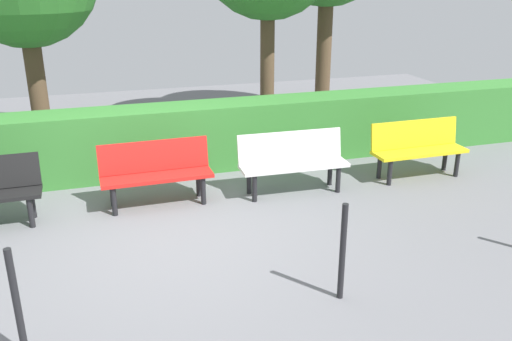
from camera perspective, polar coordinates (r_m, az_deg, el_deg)
The scene contains 7 objects.
ground_plane at distance 6.63m, azimuth -9.26°, elevation -6.85°, with size 17.42×17.42×0.00m, color slate.
bench_yellow at distance 8.62m, azimuth 16.72°, elevation 2.48°, with size 1.48×0.46×0.86m.
bench_white at distance 7.69m, azimuth 3.88°, elevation 1.17°, with size 1.56×0.50×0.86m.
bench_red at distance 7.38m, azimuth -10.54°, elevation 0.02°, with size 1.49×0.47×0.86m.
hedge_row at distance 8.67m, azimuth -5.58°, elevation 3.64°, with size 13.42×0.72×1.04m, color #387F33.
railing_post_mid at distance 5.23m, azimuth 9.14°, elevation -8.53°, with size 0.06×0.06×1.00m, color black.
railing_post_far at distance 4.84m, azimuth -23.97°, elevation -12.79°, with size 0.06×0.06×1.00m, color black.
Camera 1 is at (0.71, 5.87, 3.00)m, focal length 37.81 mm.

